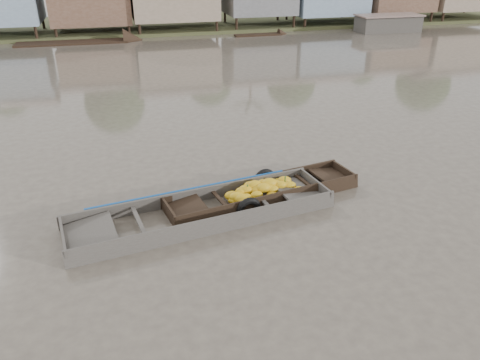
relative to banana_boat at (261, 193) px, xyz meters
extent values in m
plane|color=#4F463D|center=(-1.14, -1.01, -0.15)|extent=(120.00, 120.00, 0.00)
cube|color=#384723|center=(-1.14, 31.99, -0.15)|extent=(120.00, 12.00, 0.50)
cube|color=brown|center=(-4.94, 28.49, 2.05)|extent=(5.80, 4.60, 2.70)
cube|color=black|center=(0.07, 0.02, -0.23)|extent=(5.49, 2.05, 0.08)
cube|color=black|center=(-0.04, 0.60, -0.02)|extent=(5.44, 1.20, 0.51)
cube|color=black|center=(0.19, -0.55, -0.02)|extent=(5.44, 1.20, 0.51)
cube|color=black|center=(2.72, 0.54, -0.02)|extent=(0.29, 1.18, 0.48)
cube|color=black|center=(2.26, 0.45, 0.04)|extent=(1.12, 1.19, 0.19)
cube|color=black|center=(-2.57, -0.49, -0.02)|extent=(0.29, 1.18, 0.48)
cube|color=black|center=(-2.11, -0.40, 0.04)|extent=(1.12, 1.19, 0.19)
cube|color=black|center=(-1.19, -0.22, 0.08)|extent=(0.32, 1.15, 0.05)
cube|color=black|center=(1.34, 0.27, 0.08)|extent=(0.32, 1.15, 0.05)
ellipsoid|color=yellow|center=(-0.12, 0.18, 0.15)|extent=(0.44, 0.34, 0.24)
ellipsoid|color=yellow|center=(0.80, 0.38, 0.10)|extent=(0.48, 0.38, 0.27)
ellipsoid|color=yellow|center=(0.16, -0.06, 0.18)|extent=(0.44, 0.34, 0.24)
ellipsoid|color=yellow|center=(-0.25, 0.25, 0.15)|extent=(0.39, 0.30, 0.21)
ellipsoid|color=yellow|center=(0.55, -0.04, 0.21)|extent=(0.38, 0.30, 0.21)
ellipsoid|color=yellow|center=(-0.19, 0.02, 0.27)|extent=(0.47, 0.36, 0.26)
ellipsoid|color=yellow|center=(0.00, 0.13, 0.18)|extent=(0.47, 0.37, 0.26)
ellipsoid|color=yellow|center=(0.82, 0.03, 0.11)|extent=(0.45, 0.35, 0.25)
ellipsoid|color=yellow|center=(0.64, 0.41, 0.05)|extent=(0.43, 0.33, 0.24)
ellipsoid|color=yellow|center=(-0.72, -0.17, 0.08)|extent=(0.49, 0.39, 0.27)
ellipsoid|color=yellow|center=(-0.70, -0.46, -0.03)|extent=(0.39, 0.31, 0.22)
ellipsoid|color=yellow|center=(-0.60, -0.30, 0.07)|extent=(0.49, 0.38, 0.27)
ellipsoid|color=yellow|center=(0.28, -0.12, 0.14)|extent=(0.43, 0.33, 0.24)
ellipsoid|color=yellow|center=(0.29, 0.44, 0.07)|extent=(0.41, 0.32, 0.23)
ellipsoid|color=yellow|center=(0.43, 0.04, 0.19)|extent=(0.45, 0.35, 0.25)
ellipsoid|color=yellow|center=(0.26, 0.40, 0.08)|extent=(0.42, 0.33, 0.23)
ellipsoid|color=yellow|center=(1.05, -0.13, 0.02)|extent=(0.41, 0.32, 0.23)
ellipsoid|color=yellow|center=(0.01, -0.14, 0.24)|extent=(0.47, 0.37, 0.26)
ellipsoid|color=yellow|center=(0.23, 0.02, 0.27)|extent=(0.50, 0.39, 0.28)
ellipsoid|color=yellow|center=(-0.55, -0.39, 0.03)|extent=(0.48, 0.38, 0.27)
ellipsoid|color=yellow|center=(-0.83, -0.03, 0.06)|extent=(0.45, 0.35, 0.25)
ellipsoid|color=yellow|center=(-0.51, -0.29, 0.08)|extent=(0.44, 0.34, 0.24)
ellipsoid|color=yellow|center=(-0.17, 0.10, 0.16)|extent=(0.43, 0.34, 0.24)
ellipsoid|color=yellow|center=(-0.21, -0.30, 0.14)|extent=(0.38, 0.30, 0.21)
ellipsoid|color=yellow|center=(-0.12, -0.09, 0.19)|extent=(0.46, 0.36, 0.25)
ellipsoid|color=yellow|center=(0.23, -0.28, 0.04)|extent=(0.40, 0.31, 0.22)
ellipsoid|color=yellow|center=(-0.55, -0.04, 0.16)|extent=(0.42, 0.33, 0.23)
ellipsoid|color=yellow|center=(-0.43, -0.02, 0.18)|extent=(0.49, 0.38, 0.27)
ellipsoid|color=yellow|center=(0.09, 0.12, 0.25)|extent=(0.38, 0.29, 0.21)
ellipsoid|color=yellow|center=(-0.80, -0.20, -0.01)|extent=(0.38, 0.30, 0.21)
ellipsoid|color=yellow|center=(-0.51, -0.38, 0.02)|extent=(0.48, 0.37, 0.26)
ellipsoid|color=yellow|center=(-0.12, 0.23, 0.11)|extent=(0.40, 0.31, 0.22)
cylinder|color=#3F6626|center=(-0.40, -0.07, 0.26)|extent=(0.04, 0.04, 0.18)
cylinder|color=#3F6626|center=(0.27, 0.06, 0.26)|extent=(0.04, 0.04, 0.18)
cylinder|color=#3F6626|center=(0.75, 0.16, 0.26)|extent=(0.04, 0.04, 0.18)
torus|color=black|center=(0.33, 0.75, 0.00)|extent=(0.72, 0.31, 0.70)
torus|color=black|center=(-0.56, -0.78, 0.00)|extent=(0.72, 0.31, 0.70)
cube|color=#3D3734|center=(-1.75, -0.60, -0.23)|extent=(6.85, 2.48, 0.08)
cube|color=#3D3734|center=(-1.88, 0.21, 0.00)|extent=(6.79, 1.22, 0.55)
cube|color=#3D3734|center=(-1.62, -1.41, 0.00)|extent=(6.79, 1.22, 0.55)
cube|color=#3D3734|center=(1.56, -0.07, 0.00)|extent=(0.32, 1.66, 0.52)
cube|color=#3D3734|center=(0.98, -0.16, 0.07)|extent=(1.38, 1.61, 0.22)
cube|color=#3D3734|center=(-5.07, -1.12, 0.00)|extent=(0.32, 1.66, 0.52)
cube|color=#3D3734|center=(-4.49, -1.03, 0.07)|extent=(1.38, 1.61, 0.22)
cube|color=#3D3734|center=(-3.34, -0.85, 0.11)|extent=(0.35, 1.60, 0.05)
cube|color=#3D3734|center=(-0.17, -0.34, 0.11)|extent=(0.35, 1.60, 0.05)
cube|color=#665E54|center=(-1.75, -0.60, -0.20)|extent=(5.25, 2.09, 0.02)
cube|color=#0E438D|center=(-1.89, 0.27, 0.21)|extent=(5.49, 0.95, 0.14)
torus|color=olive|center=(-0.26, -0.63, -0.17)|extent=(0.38, 0.38, 0.05)
torus|color=olive|center=(-0.26, -0.63, -0.14)|extent=(0.31, 0.31, 0.05)
cube|color=black|center=(-6.38, 25.02, -0.20)|extent=(7.68, 1.78, 0.35)
cube|color=black|center=(7.25, 24.79, -0.20)|extent=(3.66, 0.84, 0.35)
cube|color=black|center=(17.86, 23.99, 0.40)|extent=(5.00, 2.00, 1.20)
camera|label=1|loc=(-3.39, -10.79, 6.10)|focal=35.00mm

